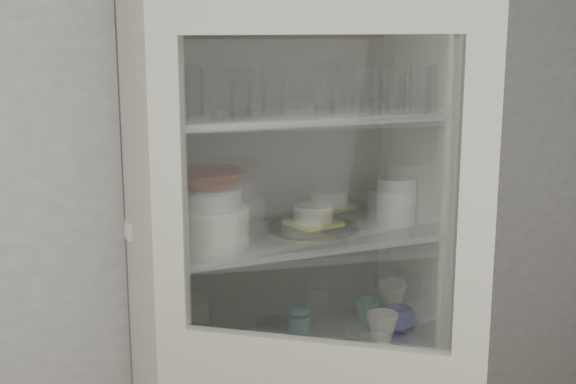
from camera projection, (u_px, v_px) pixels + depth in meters
name	position (u px, v px, depth m)	size (l,w,h in m)	color
wall_back	(210.00, 213.00, 2.52)	(3.60, 0.02, 2.60)	#ADACAC
pantry_cabinet	(281.00, 317.00, 2.53)	(1.00, 0.45, 2.10)	silver
tumbler_0	(175.00, 97.00, 2.03)	(0.07, 0.07, 0.14)	silver
tumbler_1	(241.00, 98.00, 2.11)	(0.06, 0.06, 0.12)	silver
tumbler_2	(223.00, 95.00, 2.12)	(0.07, 0.07, 0.14)	silver
tumbler_3	(324.00, 94.00, 2.23)	(0.07, 0.07, 0.13)	silver
tumbler_4	(371.00, 90.00, 2.28)	(0.07, 0.07, 0.15)	silver
tumbler_5	(396.00, 93.00, 2.31)	(0.07, 0.07, 0.13)	silver
tumbler_6	(421.00, 90.00, 2.33)	(0.07, 0.07, 0.15)	silver
tumbler_7	(192.00, 95.00, 2.19)	(0.07, 0.07, 0.13)	silver
tumbler_8	(240.00, 95.00, 2.24)	(0.06, 0.06, 0.12)	silver
tumbler_9	(273.00, 92.00, 2.27)	(0.07, 0.07, 0.14)	silver
goblet_0	(193.00, 86.00, 2.31)	(0.08, 0.08, 0.17)	silver
goblet_1	(246.00, 87.00, 2.36)	(0.07, 0.07, 0.16)	silver
goblet_2	(331.00, 83.00, 2.47)	(0.08, 0.08, 0.18)	silver
goblet_3	(354.00, 87.00, 2.49)	(0.07, 0.07, 0.15)	silver
plate_stack_front	(211.00, 226.00, 2.24)	(0.24, 0.24, 0.13)	white
plate_stack_back	(156.00, 227.00, 2.37)	(0.21, 0.21, 0.06)	white
cream_bowl	(210.00, 197.00, 2.22)	(0.19, 0.19, 0.06)	beige
terracotta_bowl	(209.00, 179.00, 2.21)	(0.22, 0.22, 0.05)	brown
glass_platter	(313.00, 227.00, 2.45)	(0.31, 0.31, 0.02)	silver
yellow_trivet	(313.00, 223.00, 2.45)	(0.15, 0.15, 0.01)	yellow
white_ramekin	(313.00, 213.00, 2.44)	(0.13, 0.13, 0.06)	white
grey_bowl_stack	(396.00, 200.00, 2.54)	(0.14, 0.14, 0.16)	silver
mug_blue	(397.00, 320.00, 2.60)	(0.11, 0.11, 0.09)	navy
mug_teal	(367.00, 311.00, 2.68)	(0.10, 0.10, 0.09)	teal
mug_white	(382.00, 327.00, 2.52)	(0.11, 0.11, 0.10)	white
teal_jar	(299.00, 324.00, 2.54)	(0.08, 0.08, 0.10)	teal
measuring_cups	(252.00, 354.00, 2.36)	(0.11, 0.11, 0.04)	#AAA9B8
white_canister	(168.00, 342.00, 2.34)	(0.12, 0.12, 0.14)	white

